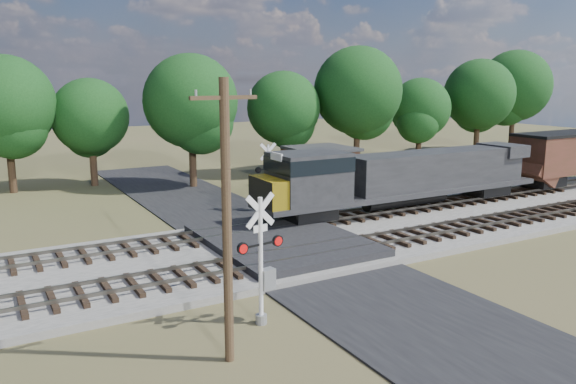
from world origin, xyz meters
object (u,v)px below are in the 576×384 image
utility_pole (227,217)px  equipment_shed (321,167)px  crossing_signal_far (267,183)px  crossing_signal_near (263,270)px

utility_pole → equipment_shed: (17.31, 21.79, -2.81)m
crossing_signal_far → crossing_signal_near: bearing=65.0°
crossing_signal_near → utility_pole: 3.76m
crossing_signal_far → utility_pole: size_ratio=0.53×
equipment_shed → crossing_signal_near: bearing=-126.4°
utility_pole → equipment_shed: size_ratio=1.75×
crossing_signal_far → equipment_shed: size_ratio=0.92×
crossing_signal_far → equipment_shed: crossing_signal_far is taller
crossing_signal_near → equipment_shed: (15.22, 19.94, -0.29)m
utility_pole → crossing_signal_far: bearing=54.6°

